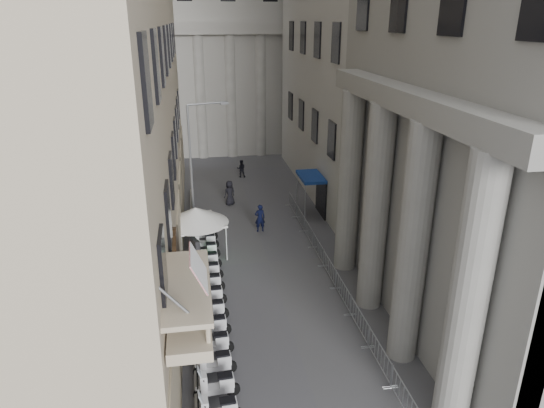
% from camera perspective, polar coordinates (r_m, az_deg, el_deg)
% --- Properties ---
extents(far_building, '(22.00, 10.00, 30.00)m').
position_cam_1_polar(far_building, '(54.05, -5.65, 22.57)').
color(far_building, '#B9B8AF').
rests_on(far_building, ground).
extents(iron_fence, '(0.30, 28.00, 1.40)m').
position_cam_1_polar(iron_fence, '(27.36, -9.06, -8.58)').
color(iron_fence, black).
rests_on(iron_fence, ground).
extents(blue_awning, '(1.60, 3.00, 3.00)m').
position_cam_1_polar(blue_awning, '(35.49, 4.48, -1.25)').
color(blue_awning, navy).
rests_on(blue_awning, ground).
extents(scooter_3, '(1.43, 0.64, 1.50)m').
position_cam_1_polar(scooter_3, '(19.78, -6.38, -21.68)').
color(scooter_3, silver).
rests_on(scooter_3, ground).
extents(scooter_4, '(1.43, 0.64, 1.50)m').
position_cam_1_polar(scooter_4, '(20.74, -6.61, -19.31)').
color(scooter_4, silver).
rests_on(scooter_4, ground).
extents(scooter_5, '(1.43, 0.64, 1.50)m').
position_cam_1_polar(scooter_5, '(21.74, -6.80, -17.15)').
color(scooter_5, silver).
rests_on(scooter_5, ground).
extents(scooter_6, '(1.43, 0.64, 1.50)m').
position_cam_1_polar(scooter_6, '(22.76, -6.98, -15.18)').
color(scooter_6, silver).
rests_on(scooter_6, ground).
extents(scooter_7, '(1.43, 0.64, 1.50)m').
position_cam_1_polar(scooter_7, '(23.80, -7.14, -13.38)').
color(scooter_7, silver).
rests_on(scooter_7, ground).
extents(scooter_8, '(1.43, 0.64, 1.50)m').
position_cam_1_polar(scooter_8, '(24.87, -7.28, -11.74)').
color(scooter_8, silver).
rests_on(scooter_8, ground).
extents(scooter_9, '(1.43, 0.64, 1.50)m').
position_cam_1_polar(scooter_9, '(25.96, -7.41, -10.23)').
color(scooter_9, silver).
rests_on(scooter_9, ground).
extents(scooter_10, '(1.43, 0.64, 1.50)m').
position_cam_1_polar(scooter_10, '(27.06, -7.53, -8.84)').
color(scooter_10, silver).
rests_on(scooter_10, ground).
extents(scooter_11, '(1.43, 0.64, 1.50)m').
position_cam_1_polar(scooter_11, '(28.18, -7.64, -7.57)').
color(scooter_11, silver).
rests_on(scooter_11, ground).
extents(scooter_12, '(1.43, 0.64, 1.50)m').
position_cam_1_polar(scooter_12, '(29.31, -7.73, -6.39)').
color(scooter_12, silver).
rests_on(scooter_12, ground).
extents(scooter_13, '(1.43, 0.64, 1.50)m').
position_cam_1_polar(scooter_13, '(30.46, -7.83, -5.30)').
color(scooter_13, silver).
rests_on(scooter_13, ground).
extents(scooter_14, '(1.43, 0.64, 1.50)m').
position_cam_1_polar(scooter_14, '(31.61, -7.91, -4.28)').
color(scooter_14, silver).
rests_on(scooter_14, ground).
extents(scooter_15, '(1.43, 0.64, 1.50)m').
position_cam_1_polar(scooter_15, '(32.77, -7.99, -3.34)').
color(scooter_15, silver).
rests_on(scooter_15, ground).
extents(barrier_2, '(0.60, 2.40, 1.10)m').
position_cam_1_polar(barrier_2, '(21.45, 12.41, -18.16)').
color(barrier_2, '#999CA0').
rests_on(barrier_2, ground).
extents(barrier_3, '(0.60, 2.40, 1.10)m').
position_cam_1_polar(barrier_3, '(23.29, 10.14, -14.43)').
color(barrier_3, '#999CA0').
rests_on(barrier_3, ground).
extents(barrier_4, '(0.60, 2.40, 1.10)m').
position_cam_1_polar(barrier_4, '(25.25, 8.27, -11.24)').
color(barrier_4, '#999CA0').
rests_on(barrier_4, ground).
extents(barrier_5, '(0.60, 2.40, 1.10)m').
position_cam_1_polar(barrier_5, '(27.30, 6.71, -8.52)').
color(barrier_5, '#999CA0').
rests_on(barrier_5, ground).
extents(barrier_6, '(0.60, 2.40, 1.10)m').
position_cam_1_polar(barrier_6, '(29.42, 5.39, -6.17)').
color(barrier_6, '#999CA0').
rests_on(barrier_6, ground).
extents(barrier_7, '(0.60, 2.40, 1.10)m').
position_cam_1_polar(barrier_7, '(31.59, 4.26, -4.15)').
color(barrier_7, '#999CA0').
rests_on(barrier_7, ground).
extents(barrier_8, '(0.60, 2.40, 1.10)m').
position_cam_1_polar(barrier_8, '(33.81, 3.28, -2.38)').
color(barrier_8, '#999CA0').
rests_on(barrier_8, ground).
extents(barrier_9, '(0.60, 2.40, 1.10)m').
position_cam_1_polar(barrier_9, '(36.07, 2.42, -0.83)').
color(barrier_9, '#999CA0').
rests_on(barrier_9, ground).
extents(security_tent, '(3.83, 3.83, 3.11)m').
position_cam_1_polar(security_tent, '(28.38, -8.02, -1.56)').
color(security_tent, silver).
rests_on(security_tent, ground).
extents(street_lamp, '(2.70, 0.89, 8.46)m').
position_cam_1_polar(street_lamp, '(31.77, -9.00, 5.52)').
color(street_lamp, gray).
rests_on(street_lamp, ground).
extents(info_kiosk, '(0.57, 0.94, 1.91)m').
position_cam_1_polar(info_kiosk, '(27.75, -8.98, -5.87)').
color(info_kiosk, black).
rests_on(info_kiosk, ground).
extents(pedestrian_a, '(0.73, 0.51, 1.91)m').
position_cam_1_polar(pedestrian_a, '(32.30, -1.44, -1.66)').
color(pedestrian_a, black).
rests_on(pedestrian_a, ground).
extents(pedestrian_b, '(0.80, 0.63, 1.58)m').
position_cam_1_polar(pedestrian_b, '(43.74, -3.65, 4.18)').
color(pedestrian_b, black).
rests_on(pedestrian_b, ground).
extents(pedestrian_c, '(1.11, 1.00, 1.91)m').
position_cam_1_polar(pedestrian_c, '(37.09, -5.00, 1.31)').
color(pedestrian_c, black).
rests_on(pedestrian_c, ground).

